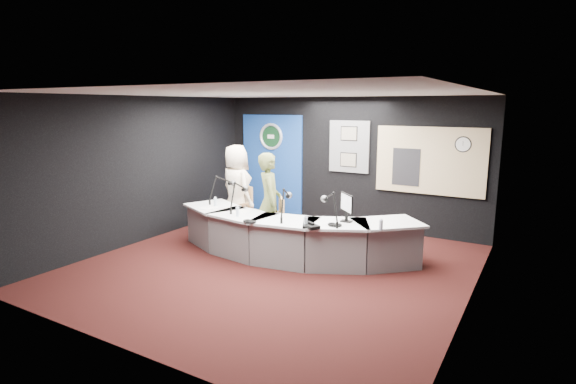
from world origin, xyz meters
The scene contains 33 objects.
ground centered at (0.00, 0.00, 0.00)m, with size 6.00×6.00×0.00m, color black.
ceiling centered at (0.00, 0.00, 2.80)m, with size 6.00×6.00×0.02m, color silver.
wall_back centered at (0.00, 3.00, 1.40)m, with size 6.00×0.02×2.80m, color black.
wall_front centered at (0.00, -3.00, 1.40)m, with size 6.00×0.02×2.80m, color black.
wall_left centered at (-3.00, 0.00, 1.40)m, with size 0.02×6.00×2.80m, color black.
wall_right centered at (3.00, 0.00, 1.40)m, with size 0.02×6.00×2.80m, color black.
broadcast_desk centered at (-0.05, 0.55, 0.38)m, with size 4.50×1.90×0.75m, color silver, non-canonical shape.
backdrop_panel centered at (-1.90, 2.97, 1.25)m, with size 1.60×0.05×2.30m, color navy.
agency_seal centered at (-1.90, 2.93, 1.90)m, with size 0.63×0.63×0.07m, color silver.
seal_center centered at (-1.90, 2.94, 1.90)m, with size 0.48×0.48×0.01m, color black.
pinboard centered at (0.05, 2.97, 1.75)m, with size 0.90×0.04×1.10m, color slate.
framed_photo_upper centered at (0.05, 2.94, 2.03)m, with size 0.34×0.02×0.27m, color #7C6F5A.
framed_photo_lower centered at (0.05, 2.94, 1.47)m, with size 0.34×0.02×0.27m, color #7C6F5A.
booth_window_frame centered at (1.75, 2.97, 1.55)m, with size 2.12×0.06×1.32m, color tan.
booth_glow centered at (1.75, 2.96, 1.55)m, with size 2.00×0.02×1.20m, color #FFECA1.
equipment_rack centered at (1.30, 2.94, 1.40)m, with size 0.55×0.02×0.75m, color black.
wall_clock centered at (2.35, 2.94, 1.90)m, with size 0.28×0.28×0.01m, color white.
armchair_left centered at (-1.77, 1.37, 0.43)m, with size 0.48×0.48×0.86m, color tan, non-canonical shape.
armchair_right centered at (-0.56, 0.76, 0.44)m, with size 0.49×0.49×0.88m, color tan, non-canonical shape.
draped_jacket centered at (-1.85, 1.61, 0.62)m, with size 0.50×0.10×0.70m, color gray.
person_man centered at (-1.77, 1.37, 0.92)m, with size 0.89×0.58×1.83m, color #FFEACB.
person_woman centered at (-0.56, 0.76, 0.89)m, with size 0.65×0.43×1.79m, color #596233.
computer_monitor centered at (1.00, 0.63, 1.07)m, with size 0.45×0.03×0.31m, color black.
desk_phone centered at (0.70, 0.00, 0.78)m, with size 0.21×0.17×0.05m, color black.
headphones_near centered at (0.94, 0.31, 0.77)m, with size 0.22×0.22×0.04m, color black.
headphones_far centered at (-0.34, -0.20, 0.77)m, with size 0.23×0.23×0.04m, color black.
paper_stack centered at (-1.61, 0.29, 0.75)m, with size 0.23×0.33×0.00m, color white.
notepad centered at (-0.90, 0.33, 0.75)m, with size 0.22×0.31×0.00m, color white.
boom_mic_a centered at (-1.71, 0.82, 1.05)m, with size 0.22×0.73×0.60m, color black, non-canonical shape.
boom_mic_b centered at (-1.01, 0.42, 1.05)m, with size 0.24×0.73×0.60m, color black, non-canonical shape.
boom_mic_c centered at (0.04, 0.30, 1.05)m, with size 0.32×0.71×0.60m, color black, non-canonical shape.
boom_mic_d centered at (0.81, 0.41, 1.05)m, with size 0.56×0.56×0.60m, color black, non-canonical shape.
water_bottles centered at (0.03, 0.23, 0.84)m, with size 3.29×0.50×0.18m, color silver, non-canonical shape.
Camera 1 is at (3.75, -5.98, 2.62)m, focal length 28.00 mm.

